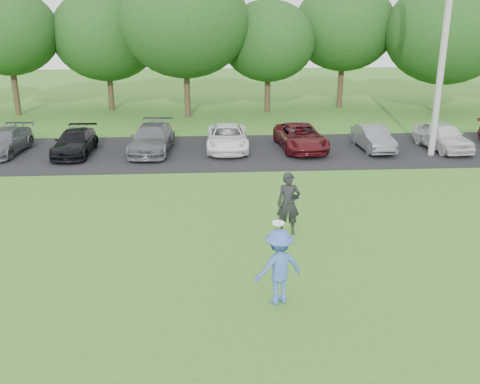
# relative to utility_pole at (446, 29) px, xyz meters

# --- Properties ---
(ground) EXTENTS (100.00, 100.00, 0.00)m
(ground) POSITION_rel_utility_pole_xyz_m (-9.09, -11.80, -5.41)
(ground) COLOR #377220
(ground) RESTS_ON ground
(parking_lot) EXTENTS (32.00, 6.50, 0.03)m
(parking_lot) POSITION_rel_utility_pole_xyz_m (-9.09, 1.20, -5.39)
(parking_lot) COLOR black
(parking_lot) RESTS_ON ground
(utility_pole) EXTENTS (0.28, 0.28, 10.82)m
(utility_pole) POSITION_rel_utility_pole_xyz_m (0.00, 0.00, 0.00)
(utility_pole) COLOR #9A9B96
(utility_pole) RESTS_ON ground
(frisbee_player) EXTENTS (1.27, 0.99, 1.89)m
(frisbee_player) POSITION_rel_utility_pole_xyz_m (-8.49, -12.11, -4.54)
(frisbee_player) COLOR #3E5FB1
(frisbee_player) RESTS_ON ground
(camera_bystander) EXTENTS (0.70, 0.48, 1.83)m
(camera_bystander) POSITION_rel_utility_pole_xyz_m (-7.70, -8.29, -4.49)
(camera_bystander) COLOR black
(camera_bystander) RESTS_ON ground
(parked_cars) EXTENTS (28.24, 4.74, 1.25)m
(parked_cars) POSITION_rel_utility_pole_xyz_m (-8.57, 1.27, -4.80)
(parked_cars) COLOR silver
(parked_cars) RESTS_ON parking_lot
(tree_row) EXTENTS (42.39, 9.85, 8.64)m
(tree_row) POSITION_rel_utility_pole_xyz_m (-7.58, 10.96, -0.50)
(tree_row) COLOR #38281C
(tree_row) RESTS_ON ground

